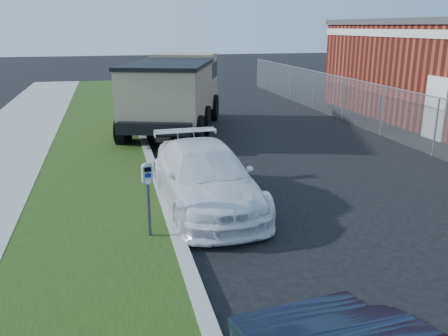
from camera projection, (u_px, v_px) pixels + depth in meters
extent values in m
plane|color=black|center=(302.00, 224.00, 9.65)|extent=(120.00, 120.00, 0.00)
cube|color=gray|center=(163.00, 198.00, 10.90)|extent=(0.25, 50.00, 0.15)
cube|color=#19370F|center=(91.00, 204.00, 10.54)|extent=(3.00, 50.00, 0.13)
plane|color=slate|center=(382.00, 111.00, 17.26)|extent=(0.00, 30.00, 30.00)
cylinder|color=gray|center=(384.00, 86.00, 17.01)|extent=(0.04, 30.00, 0.04)
cylinder|color=gray|center=(436.00, 127.00, 14.47)|extent=(0.06, 0.06, 1.80)
cylinder|color=gray|center=(382.00, 111.00, 17.26)|extent=(0.06, 0.06, 1.80)
cylinder|color=gray|center=(343.00, 99.00, 20.06)|extent=(0.06, 0.06, 1.80)
cylinder|color=gray|center=(314.00, 90.00, 22.85)|extent=(0.06, 0.06, 1.80)
cylinder|color=gray|center=(291.00, 83.00, 25.64)|extent=(0.06, 0.06, 1.80)
cylinder|color=gray|center=(273.00, 78.00, 28.43)|extent=(0.06, 0.06, 1.80)
cylinder|color=gray|center=(258.00, 73.00, 31.22)|extent=(0.06, 0.06, 1.80)
cube|color=silver|center=(410.00, 34.00, 17.75)|extent=(0.06, 14.00, 0.30)
cube|color=silver|center=(435.00, 108.00, 16.61)|extent=(0.08, 1.10, 2.20)
cylinder|color=#3F4247|center=(149.00, 210.00, 8.68)|extent=(0.07, 0.07, 1.02)
cube|color=gray|center=(147.00, 174.00, 8.48)|extent=(0.20, 0.15, 0.31)
ellipsoid|color=gray|center=(147.00, 166.00, 8.44)|extent=(0.21, 0.15, 0.12)
cube|color=black|center=(148.00, 170.00, 8.39)|extent=(0.12, 0.03, 0.08)
cube|color=navy|center=(148.00, 175.00, 8.43)|extent=(0.11, 0.02, 0.07)
cylinder|color=silver|center=(148.00, 181.00, 8.46)|extent=(0.11, 0.02, 0.11)
cube|color=#3F4247|center=(148.00, 174.00, 8.42)|extent=(0.04, 0.01, 0.05)
imported|color=white|center=(205.00, 177.00, 10.45)|extent=(2.08, 4.75, 1.36)
cube|color=black|center=(174.00, 111.00, 17.97)|extent=(4.49, 7.33, 0.38)
cube|color=#8D7A5B|center=(185.00, 80.00, 20.09)|extent=(3.04, 2.67, 2.17)
cube|color=black|center=(184.00, 69.00, 19.96)|extent=(3.08, 2.70, 0.65)
cube|color=#8D7A5B|center=(169.00, 90.00, 16.88)|extent=(3.93, 5.15, 1.73)
cube|color=black|center=(168.00, 64.00, 16.62)|extent=(4.07, 5.28, 0.13)
cube|color=black|center=(189.00, 99.00, 21.35)|extent=(2.51, 0.99, 0.32)
cylinder|color=black|center=(156.00, 107.00, 20.42)|extent=(0.68, 1.14, 1.08)
cylinder|color=black|center=(214.00, 107.00, 20.20)|extent=(0.68, 1.14, 1.08)
cylinder|color=black|center=(138.00, 119.00, 17.63)|extent=(0.68, 1.14, 1.08)
cylinder|color=black|center=(205.00, 120.00, 17.41)|extent=(0.68, 1.14, 1.08)
cylinder|color=black|center=(123.00, 130.00, 15.77)|extent=(0.68, 1.14, 1.08)
cylinder|color=black|center=(197.00, 132.00, 15.55)|extent=(0.68, 1.14, 1.08)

